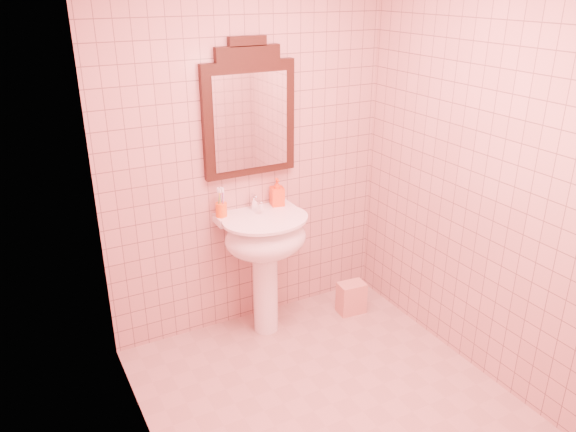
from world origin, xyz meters
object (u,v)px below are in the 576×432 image
pedestal_sink (265,245)px  towel (351,298)px  mirror (249,113)px  soap_dispenser (277,192)px  toothbrush_cup (221,209)px

pedestal_sink → towel: size_ratio=3.62×
mirror → towel: bearing=-24.2°
mirror → soap_dispenser: (0.17, -0.04, -0.55)m
towel → mirror: bearing=155.8°
soap_dispenser → towel: bearing=-16.0°
mirror → toothbrush_cup: bearing=-168.9°
towel → soap_dispenser: bearing=152.5°
pedestal_sink → mirror: bearing=90.0°
towel → toothbrush_cup: bearing=164.5°
towel → pedestal_sink: bearing=171.8°
pedestal_sink → toothbrush_cup: (-0.24, 0.15, 0.25)m
soap_dispenser → towel: 1.00m
pedestal_sink → soap_dispenser: soap_dispenser is taller
soap_dispenser → towel: soap_dispenser is taller
soap_dispenser → pedestal_sink: bearing=-126.1°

